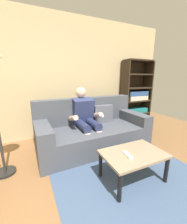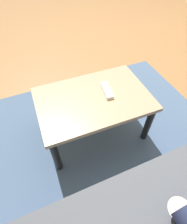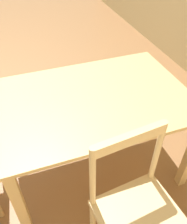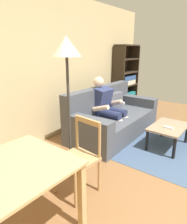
# 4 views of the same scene
# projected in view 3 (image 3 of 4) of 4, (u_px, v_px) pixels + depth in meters

# --- Properties ---
(dining_table) EXTENTS (1.30, 0.89, 0.73)m
(dining_table) POSITION_uv_depth(u_px,v_px,m) (93.00, 109.00, 1.69)
(dining_table) COLOR tan
(dining_table) RESTS_ON ground_plane
(dining_chair_near_wall) EXTENTS (0.46, 0.46, 0.94)m
(dining_chair_near_wall) POSITION_uv_depth(u_px,v_px,m) (138.00, 215.00, 1.28)
(dining_chair_near_wall) COLOR #D1B27F
(dining_chair_near_wall) RESTS_ON ground_plane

